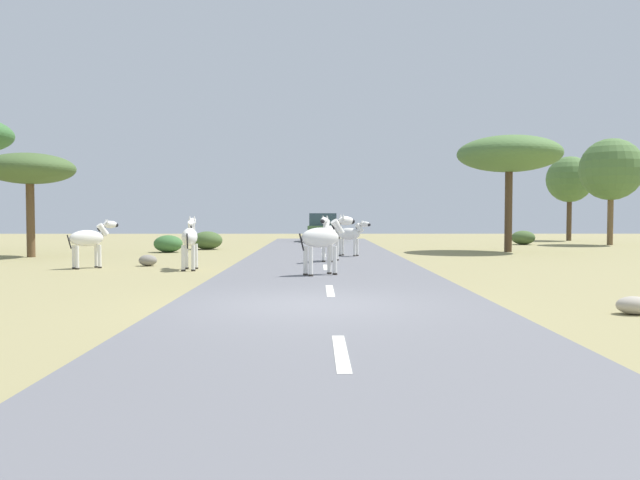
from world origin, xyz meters
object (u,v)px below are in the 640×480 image
Objects in this scene: zebra_4 at (90,239)px; rock_1 at (634,305)px; tree_2 at (570,180)px; rock_0 at (148,260)px; bush_2 at (207,240)px; zebra_1 at (190,237)px; bush_0 at (523,238)px; zebra_3 at (351,234)px; tree_1 at (509,155)px; car_0 at (323,228)px; tree_0 at (611,170)px; tree_3 at (30,170)px; zebra_0 at (330,234)px; bush_1 at (168,244)px; zebra_2 at (323,238)px.

zebra_4 is 2.65× the size of rock_1.
rock_0 is (-22.09, -20.32, -3.81)m from tree_2.
bush_2 is (1.77, 10.92, -0.49)m from zebra_4.
zebra_1 is 22.55m from bush_0.
zebra_3 is 0.27× the size of tree_1.
tree_2 reaches higher than zebra_1.
rock_0 is at bearing -137.40° from tree_2.
car_0 is 0.83× the size of tree_1.
tree_2 is 24.46m from bush_2.
tree_0 is at bearing 65.53° from rock_1.
zebra_3 is 0.33× the size of car_0.
tree_3 reaches higher than car_0.
zebra_0 is at bearing -88.73° from car_0.
tree_1 is at bearing -139.87° from tree_0.
bush_2 is at bearing -154.78° from tree_2.
rock_1 is (16.70, -14.44, -3.32)m from tree_3.
bush_1 is at bearing -24.64° from zebra_0.
zebra_2 reaches higher than zebra_0.
zebra_0 is 0.95× the size of zebra_1.
tree_0 reaches higher than tree_1.
tree_3 reaches higher than zebra_4.
tree_1 is (-7.71, -6.50, 0.20)m from tree_0.
bush_1 is (-8.02, 3.28, -0.52)m from zebra_3.
zebra_1 reaches higher than bush_2.
zebra_2 is 1.07× the size of zebra_4.
car_0 is at bearing 55.43° from bush_2.
rock_1 is (12.44, -9.14, -0.77)m from zebra_4.
car_0 is at bearing -73.22° from zebra_0.
bush_0 reaches higher than bush_1.
tree_2 reaches higher than tree_3.
car_0 is 3.40× the size of bush_1.
zebra_3 is 0.35× the size of tree_3.
rock_1 is (4.93, -28.39, -0.70)m from car_0.
zebra_3 is at bearing -85.07° from car_0.
car_0 reaches higher than bush_1.
bush_1 is (-23.22, -12.76, -3.60)m from tree_2.
bush_2 is (-14.05, 2.19, -3.97)m from tree_1.
tree_0 reaches higher than rock_1.
car_0 is at bearing -173.02° from tree_2.
zebra_0 reaches higher than bush_1.
zebra_2 is 21.77m from bush_0.
zebra_0 is 10.47m from bush_2.
zebra_4 is 7.26m from tree_3.
bush_2 is at bearing 129.52° from zebra_4.
tree_3 is 3.21× the size of bush_1.
bush_0 is 19.78m from bush_1.
zebra_0 is at bearing -14.55° from tree_3.
zebra_1 is 15.99m from tree_1.
bush_1 is at bearing -122.19° from car_0.
tree_3 is 25.53m from bush_0.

